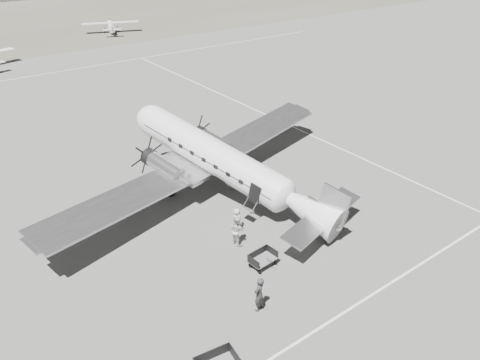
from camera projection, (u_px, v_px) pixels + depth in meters
name	position (u px, v px, depth m)	size (l,w,h in m)	color
ground	(232.00, 188.00, 35.56)	(260.00, 260.00, 0.00)	#60605E
taxi_line_near	(380.00, 290.00, 25.70)	(60.00, 0.15, 0.01)	silver
taxi_line_right	(341.00, 149.00, 41.82)	(0.15, 80.00, 0.01)	silver
taxi_line_horizon	(61.00, 71.00, 63.72)	(90.00, 0.15, 0.01)	silver
dc3_airliner	(223.00, 164.00, 33.33)	(27.71, 19.23, 5.28)	silver
light_plane_right	(111.00, 27.00, 85.47)	(10.20, 8.28, 2.12)	white
baggage_cart_near	(263.00, 259.00, 27.27)	(1.67, 1.18, 0.94)	#5F5F5F
ground_crew	(259.00, 294.00, 23.93)	(0.74, 0.49, 2.04)	#303030
ramp_agent	(237.00, 230.00, 28.98)	(0.96, 0.75, 1.98)	#BBBBB9
passenger	(237.00, 219.00, 30.43)	(0.76, 0.49, 1.56)	silver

